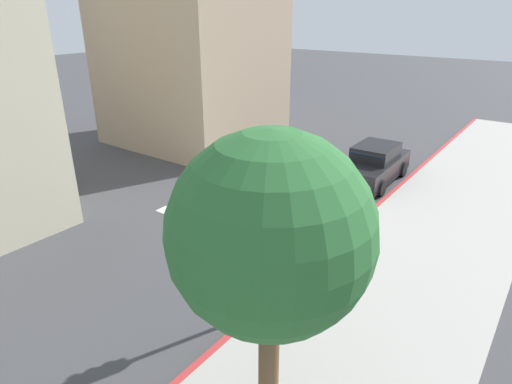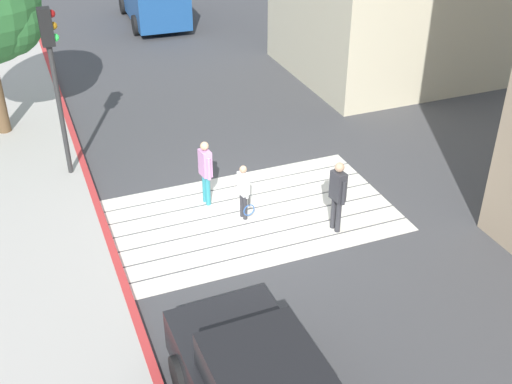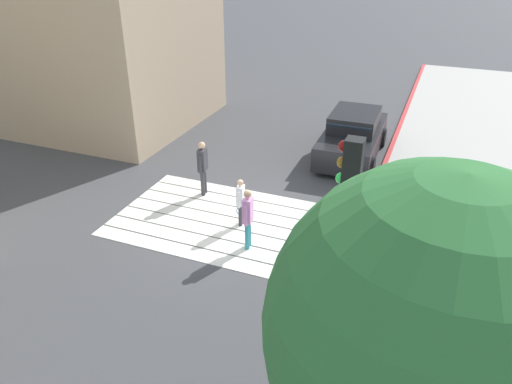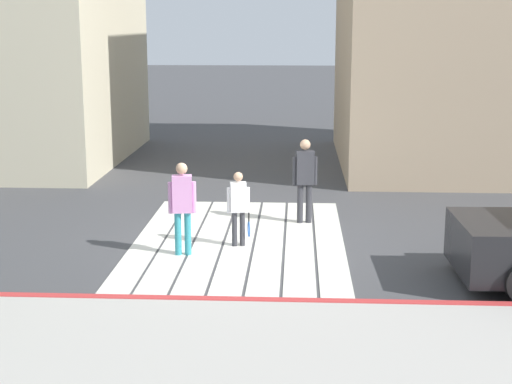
% 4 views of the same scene
% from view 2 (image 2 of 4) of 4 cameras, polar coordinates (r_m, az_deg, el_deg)
% --- Properties ---
extents(ground_plane, '(120.00, 120.00, 0.00)m').
position_cam_2_polar(ground_plane, '(14.68, -0.30, -2.10)').
color(ground_plane, '#424244').
extents(crosswalk_stripes, '(6.40, 3.80, 0.01)m').
position_cam_2_polar(crosswalk_stripes, '(14.68, -0.30, -2.08)').
color(crosswalk_stripes, silver).
rests_on(crosswalk_stripes, ground).
extents(curb_painted, '(0.16, 40.00, 0.13)m').
position_cam_2_polar(curb_painted, '(14.01, -12.82, -4.53)').
color(curb_painted, '#BC3333').
rests_on(curb_painted, ground).
extents(traffic_light_corner, '(0.39, 0.28, 4.24)m').
position_cam_2_polar(traffic_light_corner, '(15.65, -17.61, 11.06)').
color(traffic_light_corner, '#2D2D2D').
rests_on(traffic_light_corner, ground).
extents(pedestrian_adult_lead, '(0.25, 0.47, 1.61)m').
position_cam_2_polar(pedestrian_adult_lead, '(14.69, -4.52, 2.10)').
color(pedestrian_adult_lead, teal).
rests_on(pedestrian_adult_lead, ground).
extents(pedestrian_adult_trailing, '(0.26, 0.49, 1.68)m').
position_cam_2_polar(pedestrian_adult_trailing, '(13.79, 7.27, 0.02)').
color(pedestrian_adult_trailing, '#333338').
rests_on(pedestrian_adult_trailing, ground).
extents(pedestrian_child_with_racket, '(0.31, 0.42, 1.35)m').
position_cam_2_polar(pedestrian_child_with_racket, '(14.19, -1.11, 0.24)').
color(pedestrian_child_with_racket, '#333338').
rests_on(pedestrian_child_with_racket, ground).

